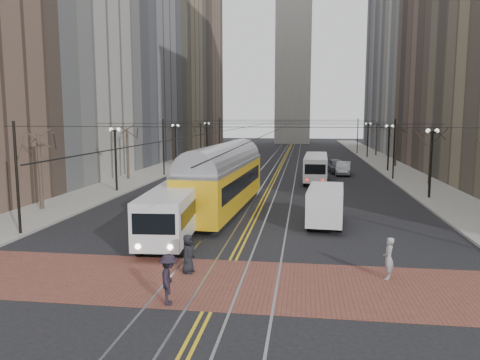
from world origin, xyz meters
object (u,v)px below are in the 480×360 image
(sedan_silver, at_px, (343,168))
(pedestrian_b, at_px, (389,258))
(sedan_grey, at_px, (336,166))
(clock_tower, at_px, (294,1))
(rear_bus, at_px, (316,168))
(pedestrian_d, at_px, (169,279))
(cargo_van, at_px, (325,207))
(streetcar, at_px, (224,185))
(pedestrian_a, at_px, (188,254))
(transit_bus, at_px, (177,210))

(sedan_silver, distance_m, pedestrian_b, 36.54)
(sedan_grey, height_order, pedestrian_b, pedestrian_b)
(clock_tower, distance_m, sedan_silver, 77.03)
(rear_bus, xyz_separation_m, pedestrian_d, (-6.03, -34.48, -0.44))
(cargo_van, relative_size, sedan_grey, 1.10)
(clock_tower, xyz_separation_m, pedestrian_b, (6.92, -104.59, -35.06))
(rear_bus, bearing_deg, pedestrian_d, -97.92)
(streetcar, height_order, pedestrian_a, streetcar)
(streetcar, bearing_deg, sedan_grey, 71.76)
(clock_tower, relative_size, cargo_van, 11.99)
(pedestrian_a, bearing_deg, cargo_van, -24.90)
(transit_bus, xyz_separation_m, pedestrian_d, (2.48, -10.19, -0.47))
(streetcar, distance_m, sedan_grey, 26.80)
(streetcar, bearing_deg, sedan_silver, 68.69)
(pedestrian_a, relative_size, pedestrian_d, 0.92)
(pedestrian_b, bearing_deg, pedestrian_a, -73.50)
(sedan_silver, relative_size, pedestrian_a, 2.70)
(pedestrian_a, bearing_deg, pedestrian_b, -79.76)
(clock_tower, distance_m, transit_bus, 104.27)
(streetcar, xyz_separation_m, pedestrian_b, (9.42, -13.52, -0.98))
(transit_bus, bearing_deg, streetcar, 73.92)
(streetcar, distance_m, sedan_silver, 25.27)
(transit_bus, relative_size, sedan_grey, 2.27)
(sedan_grey, xyz_separation_m, pedestrian_a, (-8.88, -38.89, 0.02))
(transit_bus, distance_m, sedan_grey, 34.10)
(cargo_van, relative_size, sedan_silver, 1.18)
(sedan_silver, bearing_deg, pedestrian_b, -85.44)
(sedan_grey, bearing_deg, pedestrian_b, -98.55)
(clock_tower, bearing_deg, pedestrian_b, -86.22)
(transit_bus, xyz_separation_m, streetcar, (1.49, 7.24, 0.46))
(rear_bus, height_order, sedan_silver, rear_bus)
(transit_bus, height_order, pedestrian_a, transit_bus)
(transit_bus, xyz_separation_m, pedestrian_a, (2.33, -6.70, -0.55))
(transit_bus, bearing_deg, pedestrian_b, -34.35)
(clock_tower, height_order, sedan_grey, clock_tower)
(pedestrian_a, bearing_deg, sedan_grey, -5.40)
(streetcar, relative_size, rear_bus, 1.50)
(clock_tower, xyz_separation_m, streetcar, (-2.50, -91.07, -34.08))
(sedan_silver, height_order, pedestrian_b, pedestrian_b)
(cargo_van, bearing_deg, pedestrian_a, -117.89)
(streetcar, height_order, pedestrian_d, streetcar)
(sedan_grey, bearing_deg, clock_tower, 88.12)
(cargo_van, bearing_deg, sedan_silver, 87.64)
(cargo_van, xyz_separation_m, sedan_silver, (3.22, 26.92, -0.45))
(sedan_silver, height_order, pedestrian_a, pedestrian_a)
(clock_tower, relative_size, transit_bus, 5.79)
(streetcar, distance_m, cargo_van, 8.21)
(transit_bus, xyz_separation_m, pedestrian_b, (10.91, -6.28, -0.52))
(pedestrian_b, bearing_deg, sedan_silver, -167.84)
(pedestrian_a, xyz_separation_m, pedestrian_d, (0.16, -3.49, 0.07))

